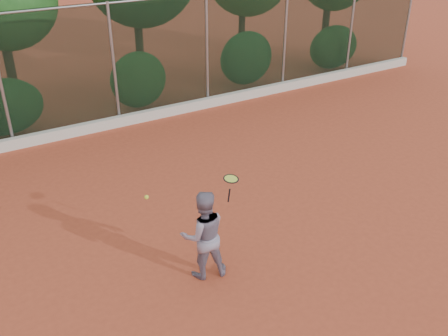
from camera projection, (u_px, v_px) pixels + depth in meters
ground at (251, 247)px, 9.53m from camera, size 80.00×80.00×0.00m
concrete_curb at (122, 121)px, 14.61m from camera, size 24.00×0.20×0.30m
tennis_player at (203, 235)px, 8.47m from camera, size 0.93×0.81×1.66m
chainlink_fence at (113, 62)px, 13.94m from camera, size 24.09×0.09×3.50m
tennis_racket at (231, 181)px, 8.15m from camera, size 0.32×0.32×0.51m
tennis_ball_in_flight at (147, 197)px, 8.23m from camera, size 0.07×0.07×0.07m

